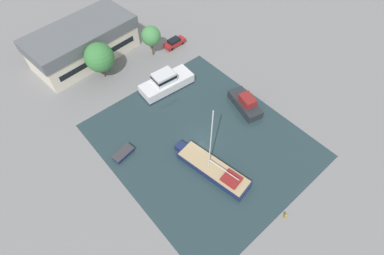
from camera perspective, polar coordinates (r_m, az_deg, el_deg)
ground_plane at (r=46.49m, az=1.89°, el=-2.47°), size 440.00×440.00×0.00m
water_canal at (r=46.49m, az=1.89°, el=-2.46°), size 26.79×31.05×0.01m
warehouse_building at (r=61.91m, az=-20.06°, el=14.94°), size 20.56×11.41×6.46m
quay_tree_near_building at (r=55.65m, az=-17.23°, el=12.64°), size 5.16×5.16×6.96m
quay_tree_by_water at (r=58.83m, az=-7.82°, el=16.90°), size 3.68×3.68×6.16m
parked_car at (r=62.73m, az=-3.34°, el=15.89°), size 4.69×1.92×1.64m
sailboat_moored at (r=43.12m, az=3.92°, el=-7.79°), size 4.96×12.53×12.66m
motor_cruiser at (r=53.22m, az=-4.96°, el=8.52°), size 9.84×4.41×3.55m
small_dinghy at (r=45.87m, az=-12.97°, el=-4.83°), size 3.53×2.12×0.68m
cabin_boat at (r=50.80m, az=10.14°, el=4.56°), size 4.44×7.32×2.70m
mooring_bollard at (r=41.97m, az=17.36°, el=-15.77°), size 0.36×0.36×0.87m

